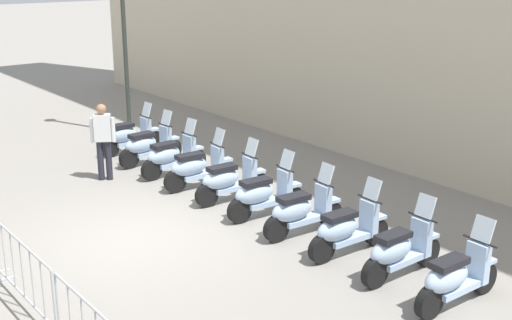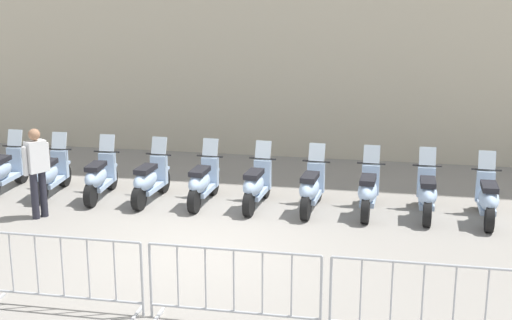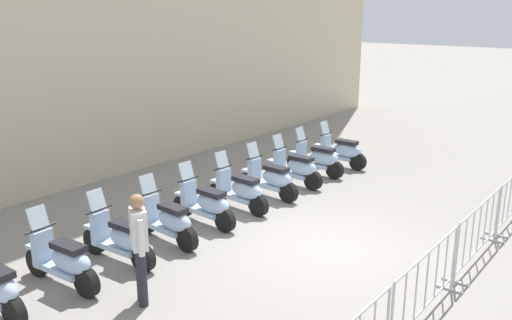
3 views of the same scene
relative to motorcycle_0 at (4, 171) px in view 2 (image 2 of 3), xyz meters
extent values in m
plane|color=gray|center=(5.05, -2.23, -0.45)|extent=(120.00, 120.00, 0.00)
cylinder|color=black|center=(-0.04, 0.70, -0.21)|extent=(0.17, 0.49, 0.48)
cube|color=#A8C1E0|center=(0.00, 0.08, -0.17)|extent=(0.33, 0.88, 0.10)
cube|color=#A8C1E0|center=(-0.03, 0.51, 0.10)|extent=(0.35, 0.16, 0.60)
cylinder|color=black|center=(-0.03, 0.51, 0.43)|extent=(0.56, 0.07, 0.04)
cube|color=silver|center=(-0.03, 0.56, 0.61)|extent=(0.33, 0.16, 0.35)
cube|color=#A8C1E0|center=(-0.04, 0.70, 0.06)|extent=(0.22, 0.33, 0.06)
cylinder|color=black|center=(1.02, 0.69, -0.21)|extent=(0.19, 0.49, 0.48)
cylinder|color=black|center=(1.16, -0.54, -0.21)|extent=(0.19, 0.49, 0.48)
cube|color=#A8C1E0|center=(1.09, 0.08, -0.17)|extent=(0.38, 0.89, 0.10)
ellipsoid|color=#A8C1E0|center=(1.12, -0.20, 0.07)|extent=(0.45, 0.88, 0.40)
cube|color=black|center=(1.12, -0.17, 0.29)|extent=(0.35, 0.63, 0.10)
cube|color=#A8C1E0|center=(1.04, 0.51, 0.10)|extent=(0.35, 0.18, 0.60)
cylinder|color=black|center=(1.04, 0.51, 0.43)|extent=(0.56, 0.10, 0.04)
cube|color=silver|center=(1.04, 0.56, 0.61)|extent=(0.33, 0.18, 0.35)
cube|color=#A8C1E0|center=(1.02, 0.69, 0.06)|extent=(0.24, 0.34, 0.06)
cylinder|color=black|center=(2.12, 0.72, -0.21)|extent=(0.19, 0.49, 0.48)
cylinder|color=black|center=(2.26, -0.51, -0.21)|extent=(0.19, 0.49, 0.48)
cube|color=#A8C1E0|center=(2.19, 0.11, -0.17)|extent=(0.37, 0.89, 0.10)
ellipsoid|color=#A8C1E0|center=(2.22, -0.17, 0.07)|extent=(0.45, 0.87, 0.40)
cube|color=black|center=(2.21, -0.14, 0.29)|extent=(0.34, 0.63, 0.10)
cube|color=#A8C1E0|center=(2.14, 0.54, 0.10)|extent=(0.35, 0.18, 0.60)
cylinder|color=black|center=(2.14, 0.54, 0.43)|extent=(0.56, 0.10, 0.04)
cube|color=silver|center=(2.13, 0.59, 0.61)|extent=(0.33, 0.17, 0.35)
cube|color=#A8C1E0|center=(2.12, 0.72, 0.06)|extent=(0.23, 0.34, 0.06)
cylinder|color=black|center=(3.29, 0.77, -0.21)|extent=(0.15, 0.48, 0.48)
cylinder|color=black|center=(3.27, -0.47, -0.21)|extent=(0.15, 0.48, 0.48)
cube|color=#A8C1E0|center=(3.28, 0.15, -0.17)|extent=(0.30, 0.87, 0.10)
ellipsoid|color=#A8C1E0|center=(3.28, -0.13, 0.07)|extent=(0.37, 0.85, 0.40)
cube|color=black|center=(3.28, -0.10, 0.29)|extent=(0.29, 0.60, 0.10)
cube|color=#A8C1E0|center=(3.29, 0.58, 0.10)|extent=(0.34, 0.15, 0.60)
cylinder|color=black|center=(3.29, 0.58, 0.43)|extent=(0.56, 0.05, 0.04)
cube|color=silver|center=(3.29, 0.63, 0.61)|extent=(0.32, 0.15, 0.35)
cube|color=#A8C1E0|center=(3.29, 0.77, 0.06)|extent=(0.21, 0.32, 0.06)
cylinder|color=black|center=(4.37, 0.88, -0.21)|extent=(0.14, 0.48, 0.48)
cylinder|color=black|center=(4.38, -0.36, -0.21)|extent=(0.14, 0.48, 0.48)
cube|color=#A8C1E0|center=(4.37, 0.26, -0.17)|extent=(0.28, 0.87, 0.10)
ellipsoid|color=#A8C1E0|center=(4.37, -0.02, 0.07)|extent=(0.36, 0.84, 0.40)
cube|color=black|center=(4.37, 0.01, 0.29)|extent=(0.28, 0.60, 0.10)
cube|color=#A8C1E0|center=(4.37, 0.69, 0.10)|extent=(0.34, 0.14, 0.60)
cylinder|color=black|center=(4.37, 0.69, 0.43)|extent=(0.56, 0.04, 0.04)
cube|color=silver|center=(4.37, 0.74, 0.61)|extent=(0.32, 0.14, 0.35)
cube|color=#A8C1E0|center=(4.37, 0.88, 0.06)|extent=(0.20, 0.32, 0.06)
cylinder|color=black|center=(5.48, 0.94, -0.21)|extent=(0.15, 0.48, 0.48)
cylinder|color=black|center=(5.46, -0.30, -0.21)|extent=(0.15, 0.48, 0.48)
cube|color=#A8C1E0|center=(5.47, 0.32, -0.17)|extent=(0.30, 0.87, 0.10)
ellipsoid|color=#A8C1E0|center=(5.46, 0.04, 0.07)|extent=(0.38, 0.85, 0.40)
cube|color=black|center=(5.46, 0.07, 0.29)|extent=(0.29, 0.61, 0.10)
cube|color=#A8C1E0|center=(5.48, 0.75, 0.10)|extent=(0.34, 0.15, 0.60)
cylinder|color=black|center=(5.48, 0.75, 0.43)|extent=(0.56, 0.05, 0.04)
cube|color=silver|center=(5.48, 0.80, 0.61)|extent=(0.32, 0.15, 0.35)
cube|color=#A8C1E0|center=(5.48, 0.94, 0.06)|extent=(0.21, 0.32, 0.06)
cylinder|color=black|center=(6.57, 0.98, -0.21)|extent=(0.15, 0.48, 0.48)
cylinder|color=black|center=(6.55, -0.26, -0.21)|extent=(0.15, 0.48, 0.48)
cube|color=#A8C1E0|center=(6.56, 0.36, -0.17)|extent=(0.29, 0.87, 0.10)
ellipsoid|color=#A8C1E0|center=(6.56, 0.08, 0.07)|extent=(0.37, 0.85, 0.40)
cube|color=black|center=(6.56, 0.11, 0.29)|extent=(0.29, 0.60, 0.10)
cube|color=#A8C1E0|center=(6.57, 0.79, 0.10)|extent=(0.34, 0.15, 0.60)
cylinder|color=black|center=(6.57, 0.79, 0.43)|extent=(0.56, 0.05, 0.04)
cube|color=silver|center=(6.57, 0.84, 0.61)|extent=(0.32, 0.15, 0.35)
cube|color=#A8C1E0|center=(6.57, 0.98, 0.06)|extent=(0.21, 0.32, 0.06)
cylinder|color=black|center=(7.65, 1.07, -0.21)|extent=(0.14, 0.48, 0.48)
cylinder|color=black|center=(7.66, -0.17, -0.21)|extent=(0.14, 0.48, 0.48)
cube|color=#A8C1E0|center=(7.65, 0.45, -0.17)|extent=(0.29, 0.87, 0.10)
ellipsoid|color=#A8C1E0|center=(7.66, 0.17, 0.07)|extent=(0.37, 0.84, 0.40)
cube|color=black|center=(7.66, 0.20, 0.29)|extent=(0.28, 0.60, 0.10)
cube|color=#A8C1E0|center=(7.65, 0.88, 0.10)|extent=(0.34, 0.14, 0.60)
cylinder|color=black|center=(7.65, 0.88, 0.43)|extent=(0.56, 0.04, 0.04)
cube|color=silver|center=(7.65, 0.93, 0.61)|extent=(0.32, 0.14, 0.35)
cube|color=#A8C1E0|center=(7.65, 1.07, 0.06)|extent=(0.20, 0.32, 0.06)
cylinder|color=black|center=(8.72, 1.17, -0.21)|extent=(0.16, 0.49, 0.48)
cylinder|color=black|center=(8.78, -0.07, -0.21)|extent=(0.16, 0.49, 0.48)
cube|color=#A8C1E0|center=(8.75, 0.55, -0.17)|extent=(0.32, 0.88, 0.10)
ellipsoid|color=#A8C1E0|center=(8.76, 0.27, 0.07)|extent=(0.40, 0.86, 0.40)
cube|color=black|center=(8.76, 0.30, 0.29)|extent=(0.31, 0.61, 0.10)
cube|color=#A8C1E0|center=(8.73, 0.98, 0.10)|extent=(0.35, 0.16, 0.60)
cylinder|color=black|center=(8.73, 0.98, 0.43)|extent=(0.56, 0.06, 0.04)
cube|color=silver|center=(8.72, 1.03, 0.61)|extent=(0.33, 0.15, 0.35)
cube|color=#A8C1E0|center=(8.72, 1.17, 0.06)|extent=(0.22, 0.33, 0.06)
cylinder|color=black|center=(9.83, 1.13, -0.21)|extent=(0.15, 0.48, 0.48)
cylinder|color=black|center=(9.86, -0.11, -0.21)|extent=(0.15, 0.48, 0.48)
cube|color=#A8C1E0|center=(9.84, 0.51, -0.17)|extent=(0.31, 0.88, 0.10)
ellipsoid|color=#A8C1E0|center=(9.85, 0.23, 0.07)|extent=(0.38, 0.85, 0.40)
cube|color=black|center=(9.85, 0.26, 0.29)|extent=(0.30, 0.61, 0.10)
cube|color=#A8C1E0|center=(9.83, 0.94, 0.10)|extent=(0.34, 0.15, 0.60)
cylinder|color=black|center=(9.83, 0.94, 0.43)|extent=(0.56, 0.05, 0.04)
cube|color=silver|center=(9.83, 0.99, 0.61)|extent=(0.32, 0.15, 0.35)
cube|color=#A8C1E0|center=(9.83, 1.13, 0.06)|extent=(0.21, 0.33, 0.06)
cube|color=#B2B5B7|center=(5.01, -4.66, -0.43)|extent=(0.06, 0.44, 0.04)
cylinder|color=#B2B5B7|center=(5.11, -4.65, 0.07)|extent=(0.04, 0.04, 1.05)
cylinder|color=#B2B5B7|center=(3.97, -4.71, 0.60)|extent=(2.27, 0.15, 0.04)
cylinder|color=#B2B5B7|center=(3.97, -4.71, -0.27)|extent=(2.27, 0.15, 0.04)
cylinder|color=#B2B5B7|center=(3.21, -4.75, 0.16)|extent=(0.02, 0.02, 0.87)
cylinder|color=#B2B5B7|center=(3.59, -4.73, 0.16)|extent=(0.02, 0.02, 0.87)
cylinder|color=#B2B5B7|center=(3.97, -4.71, 0.16)|extent=(0.02, 0.02, 0.87)
cylinder|color=#B2B5B7|center=(4.35, -4.69, 0.16)|extent=(0.02, 0.02, 0.87)
cylinder|color=#B2B5B7|center=(4.73, -4.67, 0.16)|extent=(0.02, 0.02, 0.87)
cube|color=#B2B5B7|center=(5.32, -4.64, -0.43)|extent=(0.06, 0.44, 0.04)
cylinder|color=#B2B5B7|center=(5.23, -4.65, 0.07)|extent=(0.04, 0.04, 1.05)
cylinder|color=#B2B5B7|center=(7.50, -4.54, 0.07)|extent=(0.04, 0.04, 1.05)
cylinder|color=#B2B5B7|center=(6.36, -4.59, 0.60)|extent=(2.27, 0.15, 0.04)
cylinder|color=#B2B5B7|center=(6.36, -4.59, -0.27)|extent=(2.27, 0.15, 0.04)
cylinder|color=#B2B5B7|center=(5.60, -4.63, 0.16)|extent=(0.02, 0.02, 0.87)
cylinder|color=#B2B5B7|center=(5.98, -4.61, 0.16)|extent=(0.02, 0.02, 0.87)
cylinder|color=#B2B5B7|center=(6.36, -4.59, 0.16)|extent=(0.02, 0.02, 0.87)
cylinder|color=#B2B5B7|center=(6.74, -4.57, 0.16)|extent=(0.02, 0.02, 0.87)
cylinder|color=#B2B5B7|center=(7.12, -4.55, 0.16)|extent=(0.02, 0.02, 0.87)
cylinder|color=#B2B5B7|center=(7.62, -4.53, 0.07)|extent=(0.04, 0.04, 1.05)
cylinder|color=#B2B5B7|center=(8.75, -4.47, 0.60)|extent=(2.27, 0.15, 0.04)
cylinder|color=#B2B5B7|center=(8.00, -4.51, 0.16)|extent=(0.02, 0.02, 0.87)
cylinder|color=#B2B5B7|center=(8.38, -4.49, 0.16)|extent=(0.02, 0.02, 0.87)
cylinder|color=#B2B5B7|center=(8.75, -4.47, 0.16)|extent=(0.02, 0.02, 0.87)
cylinder|color=#B2B5B7|center=(9.13, -4.45, 0.16)|extent=(0.02, 0.02, 0.87)
cylinder|color=#B2B5B7|center=(9.51, -4.44, 0.16)|extent=(0.02, 0.02, 0.87)
cylinder|color=#23232D|center=(1.57, -1.41, 0.00)|extent=(0.14, 0.14, 0.90)
cylinder|color=#23232D|center=(1.66, -1.25, 0.00)|extent=(0.14, 0.14, 0.90)
cube|color=silver|center=(1.61, -1.33, 0.75)|extent=(0.37, 0.42, 0.60)
sphere|color=#9E7051|center=(1.61, -1.33, 1.17)|extent=(0.22, 0.22, 0.22)
cylinder|color=silver|center=(1.50, -1.53, 0.70)|extent=(0.09, 0.09, 0.55)
cylinder|color=silver|center=(1.72, -1.13, 0.70)|extent=(0.09, 0.09, 0.55)
camera|label=1|loc=(15.29, -6.90, 4.41)|focal=47.45mm
camera|label=2|loc=(8.68, -12.78, 3.97)|focal=49.68mm
camera|label=3|loc=(-2.75, -7.40, 3.80)|focal=37.88mm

